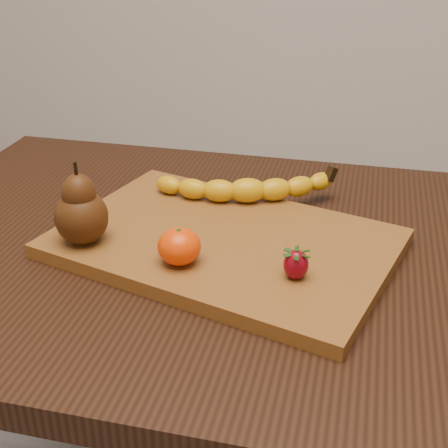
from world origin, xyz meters
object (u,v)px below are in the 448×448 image
(table, at_px, (220,302))
(mandarin, at_px, (179,246))
(pear, at_px, (80,203))
(cutting_board, at_px, (224,243))

(table, height_order, mandarin, mandarin)
(table, distance_m, mandarin, 0.17)
(pear, xyz_separation_m, mandarin, (0.14, -0.02, -0.03))
(table, xyz_separation_m, cutting_board, (0.01, -0.01, 0.11))
(cutting_board, height_order, pear, pear)
(cutting_board, relative_size, mandarin, 8.08)
(cutting_board, distance_m, mandarin, 0.09)
(cutting_board, bearing_deg, pear, -147.94)
(mandarin, bearing_deg, cutting_board, 63.66)
(pear, bearing_deg, mandarin, -9.76)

